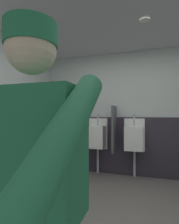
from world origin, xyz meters
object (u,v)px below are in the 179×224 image
at_px(urinal_left, 97,136).
at_px(urinal_middle, 134,138).
at_px(person, 29,184).
at_px(trash_bin, 53,160).

xyz_separation_m(urinal_left, urinal_middle, (0.75, 0.00, 0.00)).
relative_size(urinal_left, person, 0.77).
bearing_deg(urinal_middle, person, -94.48).
distance_m(urinal_left, urinal_middle, 0.75).
bearing_deg(urinal_middle, urinal_left, 180.00).
distance_m(person, trash_bin, 3.09).
bearing_deg(person, trash_bin, 117.54).
bearing_deg(trash_bin, person, -62.46).
xyz_separation_m(person, trash_bin, (-1.40, 2.68, -0.66)).
height_order(urinal_left, trash_bin, urinal_left).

